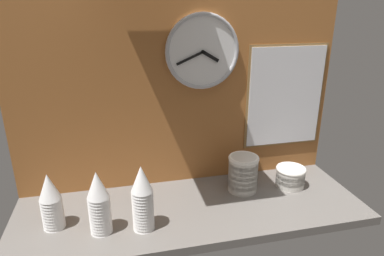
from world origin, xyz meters
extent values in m
cube|color=slate|center=(0.00, 0.00, -0.02)|extent=(1.60, 0.56, 0.04)
cube|color=#A3602D|center=(0.00, 0.27, 0.53)|extent=(1.60, 0.03, 1.05)
cone|color=white|center=(-0.23, -0.12, 0.06)|extent=(0.09, 0.09, 0.11)
cone|color=white|center=(-0.23, -0.12, 0.07)|extent=(0.09, 0.09, 0.11)
cone|color=white|center=(-0.23, -0.12, 0.08)|extent=(0.09, 0.09, 0.11)
cone|color=white|center=(-0.23, -0.12, 0.10)|extent=(0.09, 0.09, 0.11)
cone|color=white|center=(-0.23, -0.12, 0.11)|extent=(0.09, 0.09, 0.11)
cone|color=white|center=(-0.23, -0.12, 0.12)|extent=(0.09, 0.09, 0.11)
cone|color=white|center=(-0.23, -0.12, 0.14)|extent=(0.09, 0.09, 0.11)
cone|color=white|center=(-0.23, -0.12, 0.15)|extent=(0.09, 0.09, 0.11)
cone|color=white|center=(-0.23, -0.12, 0.16)|extent=(0.09, 0.09, 0.11)
cone|color=white|center=(-0.23, -0.12, 0.18)|extent=(0.09, 0.09, 0.11)
cone|color=white|center=(-0.23, -0.12, 0.19)|extent=(0.09, 0.09, 0.11)
cone|color=white|center=(-0.23, -0.12, 0.21)|extent=(0.09, 0.09, 0.11)
cone|color=white|center=(-0.23, -0.12, 0.22)|extent=(0.09, 0.09, 0.11)
cone|color=white|center=(-0.23, -0.12, 0.23)|extent=(0.09, 0.09, 0.11)
cone|color=white|center=(-0.60, -0.02, 0.06)|extent=(0.09, 0.09, 0.11)
cone|color=white|center=(-0.60, -0.02, 0.07)|extent=(0.09, 0.09, 0.11)
cone|color=white|center=(-0.60, -0.02, 0.08)|extent=(0.09, 0.09, 0.11)
cone|color=white|center=(-0.60, -0.02, 0.10)|extent=(0.09, 0.09, 0.11)
cone|color=white|center=(-0.60, -0.02, 0.11)|extent=(0.09, 0.09, 0.11)
cone|color=white|center=(-0.60, -0.02, 0.12)|extent=(0.09, 0.09, 0.11)
cone|color=white|center=(-0.60, -0.02, 0.14)|extent=(0.09, 0.09, 0.11)
cone|color=white|center=(-0.60, -0.02, 0.15)|extent=(0.09, 0.09, 0.11)
cone|color=white|center=(-0.60, -0.02, 0.16)|extent=(0.09, 0.09, 0.11)
cone|color=white|center=(-0.60, -0.02, 0.18)|extent=(0.09, 0.09, 0.11)
cone|color=white|center=(-0.60, -0.02, 0.19)|extent=(0.09, 0.09, 0.11)
cone|color=white|center=(-0.40, -0.10, 0.06)|extent=(0.09, 0.09, 0.11)
cone|color=white|center=(-0.40, -0.10, 0.07)|extent=(0.09, 0.09, 0.11)
cone|color=white|center=(-0.40, -0.10, 0.08)|extent=(0.09, 0.09, 0.11)
cone|color=white|center=(-0.40, -0.10, 0.10)|extent=(0.09, 0.09, 0.11)
cone|color=white|center=(-0.40, -0.10, 0.11)|extent=(0.09, 0.09, 0.11)
cone|color=white|center=(-0.40, -0.10, 0.12)|extent=(0.09, 0.09, 0.11)
cone|color=white|center=(-0.40, -0.10, 0.14)|extent=(0.09, 0.09, 0.11)
cone|color=white|center=(-0.40, -0.10, 0.15)|extent=(0.09, 0.09, 0.11)
cone|color=white|center=(-0.40, -0.10, 0.16)|extent=(0.09, 0.09, 0.11)
cone|color=white|center=(-0.40, -0.10, 0.18)|extent=(0.09, 0.09, 0.11)
cone|color=white|center=(-0.40, -0.10, 0.19)|extent=(0.09, 0.09, 0.11)
cone|color=white|center=(-0.40, -0.10, 0.21)|extent=(0.09, 0.09, 0.11)
cone|color=white|center=(-0.40, -0.10, 0.22)|extent=(0.09, 0.09, 0.11)
cylinder|color=beige|center=(0.28, 0.08, 0.02)|extent=(0.15, 0.15, 0.05)
cylinder|color=beige|center=(0.28, 0.08, 0.05)|extent=(0.15, 0.15, 0.05)
cylinder|color=beige|center=(0.28, 0.08, 0.08)|extent=(0.15, 0.15, 0.05)
cylinder|color=beige|center=(0.28, 0.08, 0.11)|extent=(0.15, 0.15, 0.05)
cylinder|color=beige|center=(0.28, 0.08, 0.13)|extent=(0.15, 0.15, 0.05)
cylinder|color=beige|center=(0.28, 0.08, 0.16)|extent=(0.15, 0.15, 0.05)
torus|color=white|center=(0.28, 0.08, 0.18)|extent=(0.15, 0.15, 0.02)
cylinder|color=beige|center=(0.53, 0.06, 0.02)|extent=(0.15, 0.15, 0.05)
cylinder|color=beige|center=(0.53, 0.06, 0.05)|extent=(0.15, 0.15, 0.05)
cylinder|color=beige|center=(0.53, 0.06, 0.08)|extent=(0.15, 0.15, 0.05)
torus|color=white|center=(0.53, 0.06, 0.10)|extent=(0.15, 0.15, 0.02)
cylinder|color=white|center=(0.11, 0.24, 0.67)|extent=(0.35, 0.02, 0.35)
torus|color=#B2B2B7|center=(0.11, 0.23, 0.67)|extent=(0.36, 0.02, 0.36)
cube|color=black|center=(0.15, 0.23, 0.65)|extent=(0.08, 0.01, 0.06)
cube|color=black|center=(0.05, 0.23, 0.65)|extent=(0.13, 0.01, 0.06)
cylinder|color=black|center=(0.11, 0.23, 0.67)|extent=(0.02, 0.01, 0.02)
cube|color=olive|center=(0.56, 0.25, 0.42)|extent=(0.43, 0.01, 0.54)
cube|color=white|center=(0.56, 0.24, 0.42)|extent=(0.41, 0.01, 0.52)
camera|label=1|loc=(-0.31, -1.33, 0.89)|focal=32.00mm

